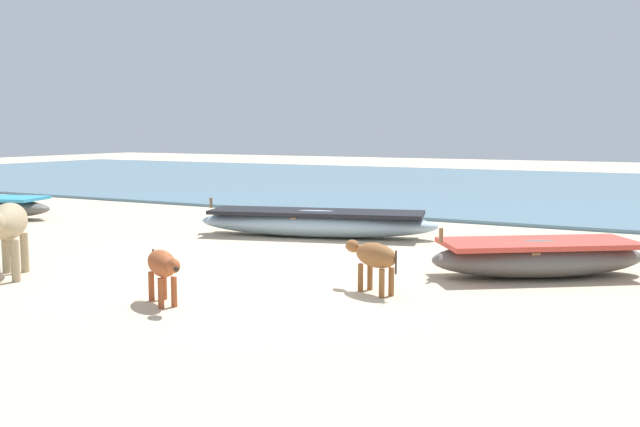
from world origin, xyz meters
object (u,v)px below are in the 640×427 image
fishing_boat_5 (538,257)px  calf_near_brown (374,257)px  fishing_boat_3 (316,222)px  cow_adult_dun (8,225)px  calf_far_rust (163,266)px

fishing_boat_5 → calf_near_brown: bearing=16.1°
fishing_boat_3 → calf_near_brown: (2.86, -3.79, 0.19)m
cow_adult_dun → calf_near_brown: (4.84, 1.55, -0.29)m
fishing_boat_3 → calf_near_brown: fishing_boat_3 is taller
calf_near_brown → calf_far_rust: bearing=67.5°
fishing_boat_5 → calf_near_brown: (-1.64, -2.01, 0.18)m
fishing_boat_5 → calf_far_rust: (-3.61, -3.71, 0.18)m
fishing_boat_3 → cow_adult_dun: cow_adult_dun is taller
fishing_boat_5 → cow_adult_dun: bearing=-5.9°
calf_far_rust → calf_near_brown: bearing=74.4°
fishing_boat_3 → calf_near_brown: 4.75m
cow_adult_dun → calf_near_brown: cow_adult_dun is taller
calf_near_brown → fishing_boat_5: bearing=-102.6°
fishing_boat_3 → cow_adult_dun: size_ratio=3.45×
fishing_boat_3 → calf_far_rust: (0.89, -5.49, 0.18)m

